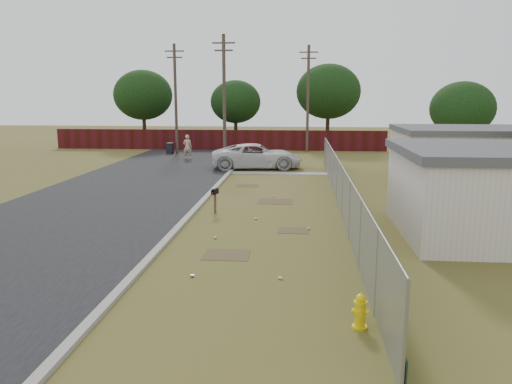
# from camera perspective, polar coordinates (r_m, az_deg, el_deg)

# --- Properties ---
(ground) EXTENTS (120.00, 120.00, 0.00)m
(ground) POSITION_cam_1_polar(r_m,az_deg,el_deg) (20.13, 0.95, -2.85)
(ground) COLOR brown
(ground) RESTS_ON ground
(street) EXTENTS (15.10, 60.00, 0.12)m
(street) POSITION_cam_1_polar(r_m,az_deg,el_deg) (29.12, -11.27, 1.28)
(street) COLOR black
(street) RESTS_ON ground
(chainlink_fence) EXTENTS (0.10, 27.06, 2.02)m
(chainlink_fence) POSITION_cam_1_polar(r_m,az_deg,el_deg) (20.98, 9.69, -0.21)
(chainlink_fence) COLOR gray
(chainlink_fence) RESTS_ON ground
(privacy_fence) EXTENTS (30.00, 0.12, 1.80)m
(privacy_fence) POSITION_cam_1_polar(r_m,az_deg,el_deg) (45.28, -4.39, 5.96)
(privacy_fence) COLOR #440E14
(privacy_fence) RESTS_ON ground
(utility_poles) EXTENTS (12.60, 8.24, 9.00)m
(utility_poles) POSITION_cam_1_polar(r_m,az_deg,el_deg) (40.48, -2.17, 10.78)
(utility_poles) COLOR brown
(utility_poles) RESTS_ON ground
(houses) EXTENTS (9.30, 17.24, 3.10)m
(houses) POSITION_cam_1_polar(r_m,az_deg,el_deg) (24.33, 24.99, 2.26)
(houses) COLOR beige
(houses) RESTS_ON ground
(horizon_trees) EXTENTS (33.32, 31.94, 7.78)m
(horizon_trees) POSITION_cam_1_polar(r_m,az_deg,el_deg) (43.06, 4.39, 10.68)
(horizon_trees) COLOR #382719
(horizon_trees) RESTS_ON ground
(fire_hydrant) EXTENTS (0.37, 0.38, 0.79)m
(fire_hydrant) POSITION_cam_1_polar(r_m,az_deg,el_deg) (10.91, 11.82, -13.24)
(fire_hydrant) COLOR yellow
(fire_hydrant) RESTS_ON ground
(mailbox) EXTENTS (0.26, 0.46, 1.06)m
(mailbox) POSITION_cam_1_polar(r_m,az_deg,el_deg) (20.58, -4.72, -0.18)
(mailbox) COLOR brown
(mailbox) RESTS_ON ground
(pickup_truck) EXTENTS (6.29, 3.47, 1.67)m
(pickup_truck) POSITION_cam_1_polar(r_m,az_deg,el_deg) (33.41, 0.11, 4.12)
(pickup_truck) COLOR silver
(pickup_truck) RESTS_ON ground
(pedestrian) EXTENTS (0.69, 0.46, 1.87)m
(pedestrian) POSITION_cam_1_polar(r_m,az_deg,el_deg) (38.89, -7.84, 5.13)
(pedestrian) COLOR tan
(pedestrian) RESTS_ON ground
(trash_bin) EXTENTS (0.61, 0.67, 0.91)m
(trash_bin) POSITION_cam_1_polar(r_m,az_deg,el_deg) (42.77, -9.81, 4.96)
(trash_bin) COLOR black
(trash_bin) RESTS_ON ground
(scattered_litter) EXTENTS (3.30, 11.10, 0.07)m
(scattered_litter) POSITION_cam_1_polar(r_m,az_deg,el_deg) (17.63, 0.17, -4.71)
(scattered_litter) COLOR beige
(scattered_litter) RESTS_ON ground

